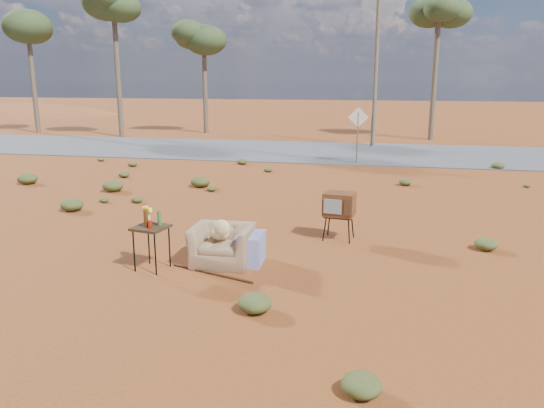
# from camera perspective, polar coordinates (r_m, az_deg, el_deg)

# --- Properties ---
(ground) EXTENTS (140.00, 140.00, 0.00)m
(ground) POSITION_cam_1_polar(r_m,az_deg,el_deg) (9.64, -3.48, -6.57)
(ground) COLOR brown
(ground) RESTS_ON ground
(highway) EXTENTS (140.00, 7.00, 0.04)m
(highway) POSITION_cam_1_polar(r_m,az_deg,el_deg) (24.08, 5.84, 5.61)
(highway) COLOR #565659
(highway) RESTS_ON ground
(dirt_mound) EXTENTS (26.00, 18.00, 2.00)m
(dirt_mound) POSITION_cam_1_polar(r_m,az_deg,el_deg) (53.73, -25.80, 8.67)
(dirt_mound) COLOR brown
(dirt_mound) RESTS_ON ground
(armchair) EXTENTS (1.28, 0.84, 0.94)m
(armchair) POSITION_cam_1_polar(r_m,az_deg,el_deg) (9.61, -4.82, -3.91)
(armchair) COLOR #8A6A4B
(armchair) RESTS_ON ground
(tv_unit) EXTENTS (0.68, 0.58, 1.00)m
(tv_unit) POSITION_cam_1_polar(r_m,az_deg,el_deg) (10.99, 7.25, -0.10)
(tv_unit) COLOR black
(tv_unit) RESTS_ON ground
(side_table) EXTENTS (0.64, 0.64, 1.09)m
(side_table) POSITION_cam_1_polar(r_m,az_deg,el_deg) (9.47, -12.99, -2.14)
(side_table) COLOR #362513
(side_table) RESTS_ON ground
(rusty_bar) EXTENTS (1.61, 0.59, 0.05)m
(rusty_bar) POSITION_cam_1_polar(r_m,az_deg,el_deg) (9.24, -6.47, -7.41)
(rusty_bar) COLOR #4D2814
(rusty_bar) RESTS_ON ground
(road_sign) EXTENTS (0.78, 0.06, 2.19)m
(road_sign) POSITION_cam_1_polar(r_m,az_deg,el_deg) (20.83, 9.23, 8.38)
(road_sign) COLOR brown
(road_sign) RESTS_ON ground
(eucalyptus_far_left) EXTENTS (3.20, 3.20, 7.10)m
(eucalyptus_far_left) POSITION_cam_1_polar(r_m,az_deg,el_deg) (35.33, -24.77, 16.61)
(eucalyptus_far_left) COLOR brown
(eucalyptus_far_left) RESTS_ON ground
(eucalyptus_left) EXTENTS (3.20, 3.20, 8.10)m
(eucalyptus_left) POSITION_cam_1_polar(r_m,az_deg,el_deg) (31.45, -16.69, 19.58)
(eucalyptus_left) COLOR brown
(eucalyptus_left) RESTS_ON ground
(eucalyptus_near_left) EXTENTS (3.20, 3.20, 6.60)m
(eucalyptus_near_left) POSITION_cam_1_polar(r_m,az_deg,el_deg) (32.52, -7.37, 17.19)
(eucalyptus_near_left) COLOR brown
(eucalyptus_near_left) RESTS_ON ground
(eucalyptus_center) EXTENTS (3.20, 3.20, 7.60)m
(eucalyptus_center) POSITION_cam_1_polar(r_m,az_deg,el_deg) (30.01, 17.51, 18.90)
(eucalyptus_center) COLOR brown
(eucalyptus_center) RESTS_ON ground
(utility_pole_center) EXTENTS (1.40, 0.20, 8.00)m
(utility_pole_center) POSITION_cam_1_polar(r_m,az_deg,el_deg) (26.25, 11.15, 15.11)
(utility_pole_center) COLOR brown
(utility_pole_center) RESTS_ON ground
(scrub_patch) EXTENTS (17.49, 8.07, 0.33)m
(scrub_patch) POSITION_cam_1_polar(r_m,az_deg,el_deg) (13.90, -2.06, 0.33)
(scrub_patch) COLOR #465123
(scrub_patch) RESTS_ON ground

